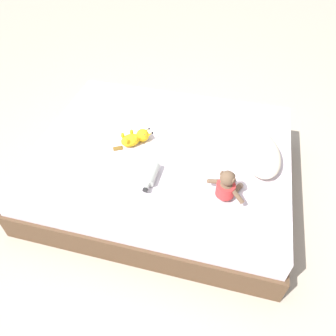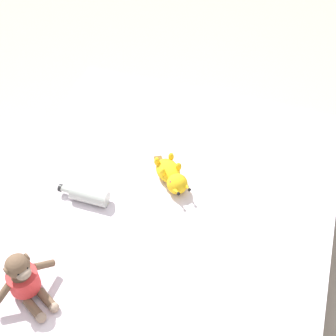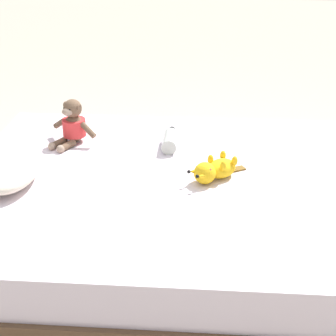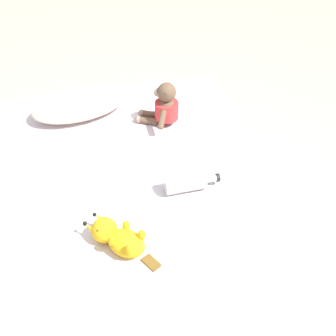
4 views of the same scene
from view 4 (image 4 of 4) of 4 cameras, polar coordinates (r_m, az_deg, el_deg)
name	(u,v)px [view 4 (image 4 of 4)]	position (r m, az deg, el deg)	size (l,w,h in m)	color
ground_plane	(118,266)	(2.07, -6.98, -13.32)	(16.00, 16.00, 0.00)	#B7A893
bed	(114,239)	(1.90, -7.50, -9.68)	(1.60, 1.98, 0.42)	brown
pillow	(80,104)	(2.27, -12.16, 8.67)	(0.56, 0.38, 0.12)	beige
plush_monkey	(165,107)	(2.13, -0.48, 8.45)	(0.25, 0.27, 0.24)	brown
plush_yellow_creature	(117,237)	(1.56, -7.09, -9.48)	(0.26, 0.28, 0.10)	yellow
glass_bottle	(187,183)	(1.77, 2.59, -2.10)	(0.24, 0.08, 0.08)	#B7BCB2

